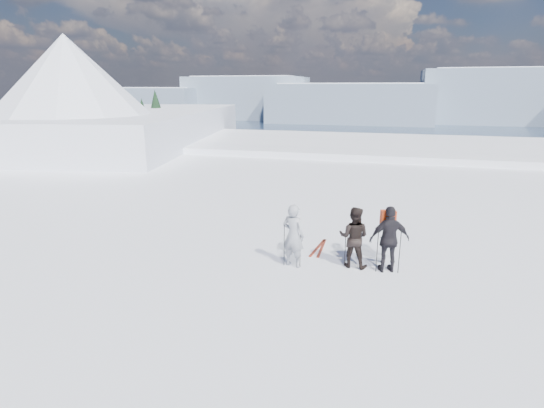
{
  "coord_description": "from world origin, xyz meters",
  "views": [
    {
      "loc": [
        1.3,
        -9.12,
        5.28
      ],
      "look_at": [
        -2.04,
        3.0,
        1.8
      ],
      "focal_mm": 28.0,
      "sensor_mm": 36.0,
      "label": 1
    }
  ],
  "objects": [
    {
      "name": "backpack",
      "position": [
        1.44,
        3.2,
        2.26
      ],
      "size": [
        0.48,
        0.36,
        0.54
      ],
      "primitive_type": "cube",
      "rotation": [
        0.0,
        0.0,
        3.46
      ],
      "color": "red",
      "rests_on": "skier_pack"
    },
    {
      "name": "skier_dark",
      "position": [
        0.48,
        3.06,
        0.94
      ],
      "size": [
        0.99,
        0.81,
        1.87
      ],
      "primitive_type": "imported",
      "rotation": [
        0.0,
        0.0,
        3.03
      ],
      "color": "black",
      "rests_on": "ground"
    },
    {
      "name": "ski_poles",
      "position": [
        0.23,
        2.8,
        0.64
      ],
      "size": [
        3.39,
        0.47,
        1.34
      ],
      "color": "black",
      "rests_on": "ground"
    },
    {
      "name": "far_mountain_range",
      "position": [
        29.6,
        454.78,
        -7.19
      ],
      "size": [
        770.0,
        110.0,
        53.0
      ],
      "color": "slate",
      "rests_on": "ground"
    },
    {
      "name": "skier_grey",
      "position": [
        -1.27,
        2.61,
        0.97
      ],
      "size": [
        0.81,
        0.65,
        1.95
      ],
      "primitive_type": "imported",
      "rotation": [
        0.0,
        0.0,
        2.85
      ],
      "color": "gray",
      "rests_on": "ground"
    },
    {
      "name": "lake_basin",
      "position": [
        0.0,
        30.0,
        -6.5
      ],
      "size": [
        820.0,
        820.0,
        71.62
      ],
      "color": "white",
      "rests_on": "ground"
    },
    {
      "name": "near_ridge",
      "position": [
        -26.56,
        29.34,
        -3.48
      ],
      "size": [
        31.37,
        35.68,
        25.62
      ],
      "color": "white",
      "rests_on": "ground"
    },
    {
      "name": "skier_pack",
      "position": [
        1.51,
        2.96,
        1.0
      ],
      "size": [
        1.26,
        0.83,
        1.99
      ],
      "primitive_type": "imported",
      "rotation": [
        0.0,
        0.0,
        3.46
      ],
      "color": "black",
      "rests_on": "ground"
    },
    {
      "name": "skis_loose",
      "position": [
        -0.71,
        4.25,
        0.01
      ],
      "size": [
        0.35,
        1.7,
        0.03
      ],
      "color": "black",
      "rests_on": "ground"
    }
  ]
}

